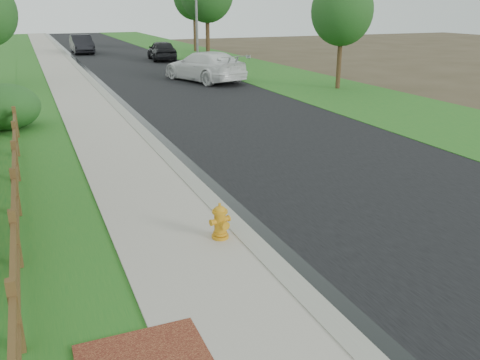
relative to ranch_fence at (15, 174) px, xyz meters
name	(u,v)px	position (x,y,z in m)	size (l,w,h in m)	color
ground	(286,310)	(3.60, -6.40, -0.62)	(120.00, 120.00, 0.00)	#3C3321
road	(130,62)	(8.20, 28.60, -0.61)	(8.00, 90.00, 0.02)	black
curb	(74,63)	(4.00, 28.60, -0.56)	(0.40, 90.00, 0.12)	gray
wet_gutter	(79,64)	(4.35, 28.60, -0.60)	(0.50, 90.00, 0.00)	black
sidewalk	(56,64)	(2.70, 28.60, -0.57)	(2.20, 90.00, 0.10)	#A89F92
grass_strip	(28,66)	(0.80, 28.60, -0.59)	(1.60, 90.00, 0.06)	#1A5D1D
verge_far	(213,58)	(15.10, 28.60, -0.60)	(6.00, 90.00, 0.04)	#1A5D1D
ranch_fence	(15,174)	(0.00, 0.00, 0.00)	(0.12, 16.92, 1.10)	#4C3619
fire_hydrant	(220,222)	(3.50, -3.93, -0.20)	(0.46, 0.37, 0.70)	gold
white_suv	(204,66)	(10.13, 16.27, 0.25)	(2.38, 5.86, 1.70)	white
dark_car_mid	(162,50)	(10.80, 28.71, 0.18)	(1.84, 4.56, 1.55)	black
dark_car_far	(82,44)	(5.60, 37.48, 0.22)	(1.72, 4.93, 1.63)	black
shrub_d	(5,107)	(-0.30, 7.60, 0.20)	(2.40, 2.40, 1.63)	#1F4719
tree_near_right	(342,11)	(15.76, 10.94, 3.32)	(3.16, 3.16, 5.68)	#372516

